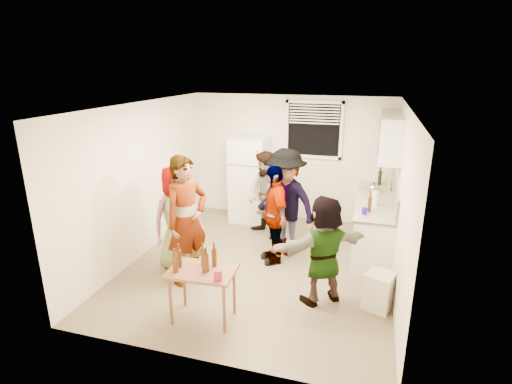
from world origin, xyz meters
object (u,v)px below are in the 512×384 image
(serving_table, at_px, (204,318))
(beer_bottle_counter, at_px, (369,212))
(guest_back_right, at_px, (284,252))
(kettle, at_px, (373,192))
(wine_bottle, at_px, (379,185))
(guest_stripe, at_px, (190,280))
(trash_bin, at_px, (379,291))
(guest_orange, at_px, (321,300))
(blue_cup, at_px, (364,214))
(guest_back_left, at_px, (265,236))
(refrigerator, at_px, (250,179))
(red_cup, at_px, (218,280))
(beer_bottle_table, at_px, (203,264))
(guest_black, at_px, (273,260))
(guest_grey, at_px, (181,267))

(serving_table, bearing_deg, beer_bottle_counter, 47.05)
(guest_back_right, bearing_deg, kettle, 59.98)
(kettle, height_order, wine_bottle, wine_bottle)
(guest_stripe, bearing_deg, trash_bin, -61.71)
(guest_stripe, bearing_deg, wine_bottle, -16.13)
(guest_orange, bearing_deg, serving_table, -6.21)
(blue_cup, bearing_deg, guest_orange, -113.08)
(trash_bin, height_order, guest_back_left, trash_bin)
(wine_bottle, xyz_separation_m, beer_bottle_counter, (-0.15, -1.54, -0.00))
(kettle, bearing_deg, refrigerator, 152.31)
(refrigerator, xyz_separation_m, red_cup, (0.73, -3.58, -0.17))
(blue_cup, distance_m, guest_back_left, 2.10)
(beer_bottle_table, bearing_deg, wine_bottle, 58.58)
(refrigerator, distance_m, guest_black, 2.07)
(kettle, bearing_deg, red_cup, -136.53)
(beer_bottle_counter, xyz_separation_m, beer_bottle_table, (-1.94, -1.89, -0.22))
(beer_bottle_counter, height_order, red_cup, beer_bottle_counter)
(trash_bin, distance_m, guest_orange, 0.77)
(guest_grey, bearing_deg, guest_back_left, 3.16)
(kettle, relative_size, wine_bottle, 0.89)
(beer_bottle_counter, bearing_deg, refrigerator, 149.42)
(wine_bottle, bearing_deg, red_cup, -115.41)
(trash_bin, relative_size, serving_table, 0.62)
(red_cup, xyz_separation_m, guest_orange, (1.09, 0.98, -0.68))
(guest_grey, bearing_deg, refrigerator, 24.73)
(guest_black, relative_size, guest_orange, 1.07)
(wine_bottle, distance_m, serving_table, 4.21)
(guest_stripe, xyz_separation_m, guest_orange, (1.94, 0.01, 0.00))
(red_cup, height_order, guest_black, red_cup)
(guest_back_right, bearing_deg, refrigerator, 152.97)
(refrigerator, height_order, guest_orange, refrigerator)
(beer_bottle_counter, relative_size, red_cup, 1.77)
(beer_bottle_table, bearing_deg, refrigerator, 97.12)
(trash_bin, relative_size, guest_back_left, 0.31)
(beer_bottle_table, bearing_deg, guest_grey, 130.62)
(guest_back_right, bearing_deg, guest_orange, -33.13)
(guest_grey, xyz_separation_m, guest_back_left, (0.97, 1.54, 0.00))
(beer_bottle_table, relative_size, guest_black, 0.13)
(blue_cup, height_order, trash_bin, blue_cup)
(guest_stripe, relative_size, guest_black, 1.19)
(kettle, xyz_separation_m, guest_back_right, (-1.37, -0.96, -0.90))
(trash_bin, bearing_deg, guest_stripe, -179.15)
(red_cup, distance_m, guest_stripe, 1.46)
(refrigerator, height_order, kettle, refrigerator)
(kettle, bearing_deg, beer_bottle_counter, -111.88)
(kettle, bearing_deg, blue_cup, -115.03)
(kettle, relative_size, guest_grey, 0.14)
(blue_cup, relative_size, guest_grey, 0.06)
(beer_bottle_counter, height_order, beer_bottle_table, beer_bottle_counter)
(trash_bin, bearing_deg, beer_bottle_counter, 99.69)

